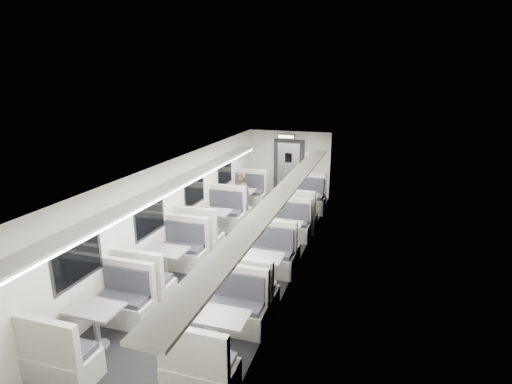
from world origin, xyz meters
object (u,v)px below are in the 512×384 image
Objects in this scene: booth_right_a at (302,207)px; booth_right_b at (284,236)px; booth_left_c at (166,266)px; booth_left_b at (213,225)px; booth_right_d at (221,335)px; booth_left_d at (97,327)px; booth_left_a at (240,202)px; exit_sign at (286,136)px; passenger at (241,199)px; booth_right_c at (260,273)px; vestibule_door at (288,168)px.

booth_right_a is 2.30m from booth_right_b.
booth_left_b is at bearing 90.00° from booth_left_c.
booth_right_d is at bearing -90.00° from booth_right_a.
booth_right_a is at bearing 73.90° from booth_left_d.
exit_sign is at bearing 64.23° from booth_left_a.
booth_left_a is 1.00× the size of booth_right_a.
passenger is at bearing 86.72° from booth_left_d.
booth_right_b is at bearing -90.00° from booth_right_a.
passenger reaches higher than booth_right_a.
booth_left_c is (0.00, -4.68, -0.03)m from booth_left_a.
booth_left_c is at bearing -170.91° from booth_right_c.
exit_sign is (0.00, -0.49, 1.24)m from vestibule_door.
vestibule_door is at bearing 78.08° from booth_left_b.
booth_left_c is 0.94× the size of booth_right_a.
booth_left_d is 0.88× the size of booth_right_a.
booth_left_b is 1.14× the size of booth_right_d.
booth_right_d is 1.28× the size of passenger.
booth_right_a is 1.13× the size of booth_right_b.
booth_left_d is at bearing -96.37° from exit_sign.
booth_right_a is 1.07× the size of booth_right_c.
booth_left_d is (0.00, -2.21, -0.03)m from booth_left_c.
booth_right_c is 7.02m from vestibule_door.
booth_left_d is 0.98× the size of vestibule_door.
booth_left_b is at bearing 177.97° from booth_right_b.
exit_sign is at bearing 90.32° from passenger.
exit_sign reaches higher than booth_right_d.
booth_left_d and booth_right_d have the same top height.
booth_right_c is (2.00, -4.36, -0.03)m from booth_left_a.
exit_sign is (1.00, 8.95, 1.91)m from booth_left_d.
booth_left_b reaches higher than booth_left_d.
booth_right_b reaches higher than booth_left_d.
booth_right_c is at bearing -90.00° from booth_right_b.
booth_right_c reaches higher than booth_right_d.
booth_left_b reaches higher than booth_right_c.
booth_left_c is at bearing -82.31° from passenger.
exit_sign is (-1.00, 8.56, 1.91)m from booth_right_d.
booth_left_a is 1.00× the size of booth_left_b.
booth_left_c is at bearing 90.00° from booth_left_d.
booth_left_b reaches higher than booth_left_c.
exit_sign is (-1.00, 2.03, 1.86)m from booth_right_a.
booth_left_d is (0.00, -4.70, -0.05)m from booth_left_b.
booth_right_d is at bearing -42.20° from booth_left_c.
booth_left_d is 1.00× the size of booth_right_d.
booth_left_d is 2.04m from booth_right_d.
booth_left_a is 6.88m from booth_left_d.
booth_right_c is at bearing -51.74° from passenger.
booth_left_d is at bearing -96.05° from vestibule_door.
booth_left_c is 1.06× the size of booth_right_b.
vestibule_door is (1.00, 4.74, 0.62)m from booth_left_b.
booth_right_c is 1.06× the size of booth_right_d.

